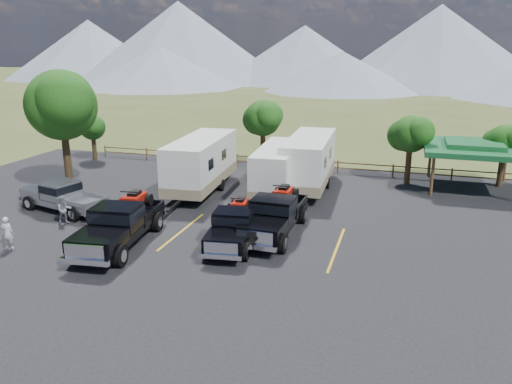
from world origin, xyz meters
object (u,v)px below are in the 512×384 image
(pavilion, at_px, (473,148))
(rig_left, at_px, (120,223))
(trailer_center, at_px, (278,169))
(trailer_right, at_px, (309,162))
(person_a, at_px, (7,233))
(rig_right, at_px, (275,214))
(person_b, at_px, (64,210))
(pickup_silver, at_px, (63,196))
(tree_big_nw, at_px, (61,105))
(rig_center, at_px, (234,225))
(trailer_left, at_px, (201,164))

(pavilion, distance_m, rig_left, 23.08)
(trailer_center, relative_size, trailer_right, 0.88)
(trailer_right, bearing_deg, person_a, -131.52)
(rig_right, bearing_deg, person_a, -153.38)
(trailer_right, xyz_separation_m, person_b, (-11.19, -10.55, -1.05))
(rig_left, relative_size, rig_right, 1.06)
(rig_left, bearing_deg, pickup_silver, 142.77)
(trailer_center, bearing_deg, trailer_right, 41.95)
(trailer_right, relative_size, person_b, 6.44)
(rig_right, xyz_separation_m, pickup_silver, (-12.52, -0.13, -0.15))
(rig_left, distance_m, person_b, 4.77)
(pavilion, distance_m, rig_right, 15.88)
(rig_right, relative_size, trailer_right, 0.66)
(pavilion, xyz_separation_m, rig_left, (-17.02, -15.50, -1.65))
(tree_big_nw, relative_size, person_a, 4.97)
(rig_center, relative_size, trailer_left, 0.59)
(trailer_center, xyz_separation_m, person_a, (-9.85, -12.48, -0.82))
(pavilion, xyz_separation_m, trailer_center, (-11.97, -5.02, -1.14))
(rig_right, distance_m, person_b, 11.31)
(tree_big_nw, relative_size, trailer_center, 0.89)
(tree_big_nw, height_order, person_b, tree_big_nw)
(rig_left, relative_size, person_a, 4.46)
(rig_left, xyz_separation_m, pickup_silver, (-5.82, 3.42, -0.19))
(rig_left, bearing_deg, trailer_right, 54.40)
(rig_left, bearing_deg, tree_big_nw, 131.79)
(trailer_right, xyz_separation_m, pickup_silver, (-12.55, -8.81, -0.92))
(tree_big_nw, relative_size, rig_center, 1.31)
(trailer_center, bearing_deg, rig_left, -119.73)
(rig_center, height_order, trailer_right, trailer_right)
(pavilion, height_order, trailer_right, trailer_right)
(trailer_right, xyz_separation_m, person_a, (-11.54, -14.22, -1.04))
(pavilion, distance_m, rig_center, 18.22)
(trailer_left, bearing_deg, trailer_center, 5.08)
(trailer_right, height_order, pickup_silver, trailer_right)
(rig_left, relative_size, trailer_right, 0.70)
(rig_left, xyz_separation_m, trailer_center, (5.05, 10.48, 0.51))
(pavilion, relative_size, trailer_center, 0.70)
(rig_right, distance_m, trailer_center, 7.15)
(person_b, bearing_deg, person_a, -145.74)
(tree_big_nw, height_order, rig_center, tree_big_nw)
(rig_center, xyz_separation_m, person_b, (-9.60, -0.13, -0.15))
(trailer_left, height_order, trailer_right, trailer_left)
(rig_center, height_order, person_a, rig_center)
(tree_big_nw, height_order, trailer_left, tree_big_nw)
(rig_right, relative_size, trailer_center, 0.75)
(person_a, distance_m, person_b, 3.69)
(rig_left, bearing_deg, rig_center, 12.60)
(rig_center, relative_size, trailer_center, 0.67)
(rig_center, xyz_separation_m, trailer_right, (1.59, 10.42, 0.90))
(trailer_left, bearing_deg, tree_big_nw, -170.60)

